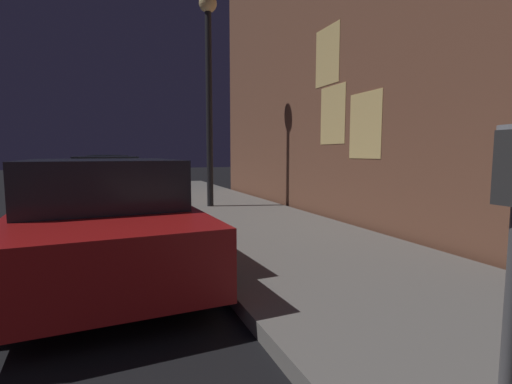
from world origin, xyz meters
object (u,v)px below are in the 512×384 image
at_px(car_silver, 107,182).
at_px(street_lamp, 209,68).
at_px(car_white, 107,171).
at_px(car_green, 108,167).
at_px(car_red, 104,217).

bearing_deg(car_silver, street_lamp, -37.05).
distance_m(car_white, street_lamp, 9.43).
bearing_deg(street_lamp, car_green, 99.19).
bearing_deg(car_silver, car_red, -89.99).
height_order(car_white, car_green, same).
distance_m(car_green, street_lamp, 15.90).
xyz_separation_m(car_red, car_white, (-0.00, 12.89, 0.01)).
bearing_deg(car_silver, car_green, 90.01).
xyz_separation_m(car_white, street_lamp, (2.49, -8.61, 2.93)).
xyz_separation_m(car_silver, car_white, (0.00, 6.73, -0.00)).
bearing_deg(car_red, car_green, 90.01).
bearing_deg(car_white, car_silver, -90.00).
xyz_separation_m(car_green, street_lamp, (2.49, -15.43, 2.93)).
xyz_separation_m(car_red, car_green, (-0.00, 19.71, 0.01)).
xyz_separation_m(car_silver, street_lamp, (2.49, -1.88, 2.93)).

